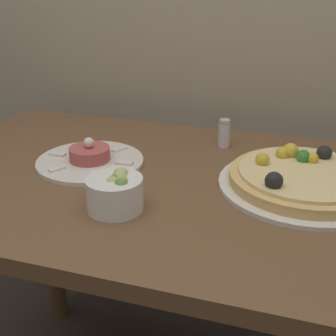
{
  "coord_description": "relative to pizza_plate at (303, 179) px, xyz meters",
  "views": [
    {
      "loc": [
        0.25,
        -0.52,
        1.21
      ],
      "look_at": [
        -0.02,
        0.33,
        0.81
      ],
      "focal_mm": 50.0,
      "sensor_mm": 36.0,
      "label": 1
    }
  ],
  "objects": [
    {
      "name": "tartare_plate",
      "position": [
        -0.48,
        -0.02,
        -0.01
      ],
      "size": [
        0.25,
        0.25,
        0.07
      ],
      "color": "silver",
      "rests_on": "dining_table"
    },
    {
      "name": "salt_shaker",
      "position": [
        -0.21,
        0.18,
        0.02
      ],
      "size": [
        0.03,
        0.03,
        0.07
      ],
      "color": "silver",
      "rests_on": "dining_table"
    },
    {
      "name": "dining_table",
      "position": [
        -0.25,
        -0.05,
        -0.14
      ],
      "size": [
        1.22,
        0.73,
        0.77
      ],
      "color": "brown",
      "rests_on": "ground_plane"
    },
    {
      "name": "pizza_plate",
      "position": [
        0.0,
        0.0,
        0.0
      ],
      "size": [
        0.36,
        0.36,
        0.07
      ],
      "color": "silver",
      "rests_on": "dining_table"
    },
    {
      "name": "small_bowl",
      "position": [
        -0.34,
        -0.2,
        0.02
      ],
      "size": [
        0.11,
        0.11,
        0.08
      ],
      "color": "white",
      "rests_on": "dining_table"
    }
  ]
}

